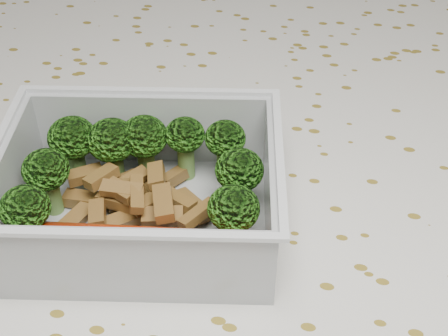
# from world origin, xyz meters

# --- Properties ---
(dining_table) EXTENTS (1.40, 0.90, 0.75)m
(dining_table) POSITION_xyz_m (0.00, 0.00, 0.67)
(dining_table) COLOR brown
(dining_table) RESTS_ON ground
(tablecloth) EXTENTS (1.46, 0.96, 0.19)m
(tablecloth) POSITION_xyz_m (0.00, 0.00, 0.72)
(tablecloth) COLOR silver
(tablecloth) RESTS_ON dining_table
(lunch_container) EXTENTS (0.22, 0.18, 0.07)m
(lunch_container) POSITION_xyz_m (-0.06, -0.05, 0.78)
(lunch_container) COLOR silver
(lunch_container) RESTS_ON tablecloth
(broccoli_florets) EXTENTS (0.17, 0.13, 0.05)m
(broccoli_florets) POSITION_xyz_m (-0.06, -0.03, 0.80)
(broccoli_florets) COLOR #608C3F
(broccoli_florets) RESTS_ON lunch_container
(meat_pile) EXTENTS (0.12, 0.09, 0.03)m
(meat_pile) POSITION_xyz_m (-0.07, -0.04, 0.77)
(meat_pile) COLOR olive
(meat_pile) RESTS_ON lunch_container
(sausage) EXTENTS (0.17, 0.04, 0.03)m
(sausage) POSITION_xyz_m (-0.05, -0.09, 0.78)
(sausage) COLOR #BA2B0B
(sausage) RESTS_ON lunch_container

